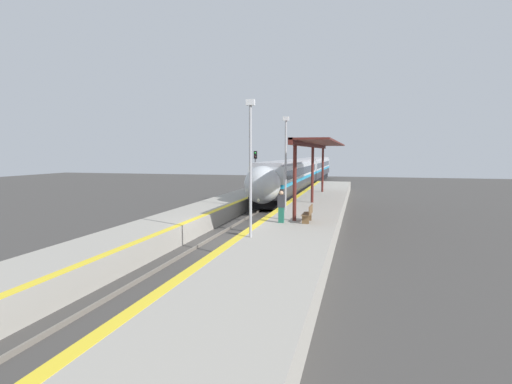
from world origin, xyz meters
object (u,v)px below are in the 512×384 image
train (304,172)px  railway_signal (255,172)px  lamppost_mid (286,158)px  lamppost_near (250,160)px  person_waiting (281,206)px  platform_bench (308,213)px

train → railway_signal: 15.65m
train → lamppost_mid: (2.37, -26.12, 2.10)m
lamppost_near → lamppost_mid: 8.27m
train → person_waiting: size_ratio=28.86×
train → railway_signal: size_ratio=10.03×
platform_bench → train: bearing=98.2°
train → platform_bench: bearing=-81.8°
platform_bench → lamppost_near: size_ratio=0.24×
person_waiting → lamppost_near: bearing=-98.8°
lamppost_near → railway_signal: bearing=104.1°
railway_signal → lamppost_near: 19.57m
platform_bench → lamppost_near: lamppost_near is taller
platform_bench → railway_signal: bearing=114.6°
platform_bench → lamppost_mid: bearing=116.3°
train → platform_bench: 30.37m
train → lamppost_mid: 26.31m
lamppost_near → train: bearing=93.9°
person_waiting → platform_bench: bearing=20.4°
train → railway_signal: railway_signal is taller
railway_signal → lamppost_mid: size_ratio=0.82×
platform_bench → person_waiting: person_waiting is taller
railway_signal → train: bearing=81.3°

